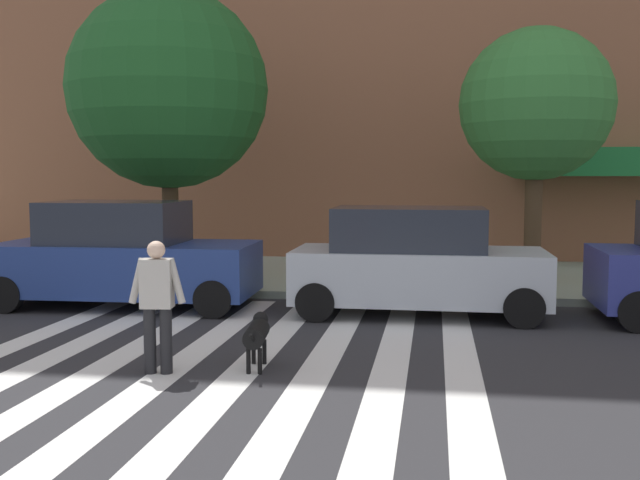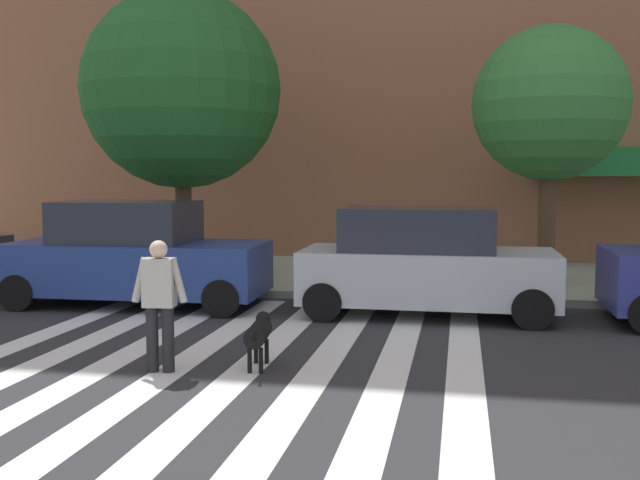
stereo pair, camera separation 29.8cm
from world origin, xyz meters
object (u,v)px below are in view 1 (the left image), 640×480
object	(u,v)px
street_tree_middle	(536,106)
pedestrian_dog_walker	(157,299)
parked_car_third_in_line	(416,263)
street_tree_nearest	(168,89)
parked_car_behind_first	(124,257)
dog_on_leash	(257,333)

from	to	relation	value
street_tree_middle	pedestrian_dog_walker	distance (m)	9.66
parked_car_third_in_line	street_tree_nearest	world-z (taller)	street_tree_nearest
parked_car_behind_first	pedestrian_dog_walker	bearing A→B (deg)	-61.38
parked_car_third_in_line	pedestrian_dog_walker	world-z (taller)	parked_car_third_in_line
parked_car_third_in_line	dog_on_leash	xyz separation A→B (m)	(-1.89, -3.84, -0.47)
dog_on_leash	street_tree_middle	bearing A→B (deg)	58.82
parked_car_behind_first	parked_car_third_in_line	size ratio (longest dim) A/B	1.11
dog_on_leash	street_tree_nearest	bearing A→B (deg)	118.55
street_tree_middle	dog_on_leash	world-z (taller)	street_tree_middle
parked_car_behind_first	street_tree_nearest	world-z (taller)	street_tree_nearest
parked_car_behind_first	pedestrian_dog_walker	world-z (taller)	parked_car_behind_first
dog_on_leash	parked_car_third_in_line	bearing A→B (deg)	63.81
street_tree_nearest	dog_on_leash	xyz separation A→B (m)	(3.58, -6.58, -3.85)
street_tree_nearest	street_tree_middle	world-z (taller)	street_tree_nearest
dog_on_leash	pedestrian_dog_walker	bearing A→B (deg)	-158.64
parked_car_behind_first	parked_car_third_in_line	world-z (taller)	parked_car_behind_first
street_tree_nearest	street_tree_middle	bearing A→B (deg)	3.17
street_tree_middle	pedestrian_dog_walker	world-z (taller)	street_tree_middle
parked_car_behind_first	street_tree_middle	distance (m)	8.85
street_tree_nearest	pedestrian_dog_walker	bearing A→B (deg)	-70.83
parked_car_third_in_line	street_tree_middle	size ratio (longest dim) A/B	0.81
parked_car_third_in_line	dog_on_leash	size ratio (longest dim) A/B	3.99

